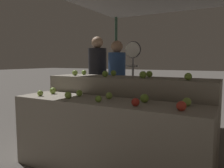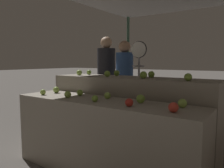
{
  "view_description": "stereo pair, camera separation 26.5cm",
  "coord_description": "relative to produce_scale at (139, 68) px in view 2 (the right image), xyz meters",
  "views": [
    {
      "loc": [
        1.22,
        -2.01,
        1.27
      ],
      "look_at": [
        -0.07,
        0.3,
        1.0
      ],
      "focal_mm": 35.0,
      "sensor_mm": 36.0,
      "label": 1
    },
    {
      "loc": [
        1.44,
        -1.86,
        1.27
      ],
      "look_at": [
        -0.07,
        0.3,
        1.0
      ],
      "focal_mm": 35.0,
      "sensor_mm": 36.0,
      "label": 2
    }
  ],
  "objects": [
    {
      "name": "apple_back_3",
      "position": [
        1.02,
        -0.82,
        -0.05
      ],
      "size": [
        0.08,
        0.08,
        0.08
      ],
      "primitive_type": "sphere",
      "color": "#84AD3D",
      "rests_on": "display_counter_back"
    },
    {
      "name": "display_counter_back",
      "position": [
        0.23,
        -0.7,
        -0.62
      ],
      "size": [
        2.23,
        0.55,
        1.07
      ],
      "primitive_type": "cube",
      "color": "gray",
      "rests_on": "ground_plane"
    },
    {
      "name": "produce_scale",
      "position": [
        0.0,
        0.0,
        0.0
      ],
      "size": [
        0.27,
        0.2,
        1.6
      ],
      "color": "#99999E",
      "rests_on": "ground_plane"
    },
    {
      "name": "apple_back_1",
      "position": [
        -0.04,
        -0.82,
        -0.05
      ],
      "size": [
        0.08,
        0.08,
        0.08
      ],
      "primitive_type": "sphere",
      "color": "#7AA338",
      "rests_on": "display_counter_back"
    },
    {
      "name": "apple_front_0",
      "position": [
        -0.61,
        -1.42,
        -0.27
      ],
      "size": [
        0.07,
        0.07,
        0.07
      ],
      "primitive_type": "sphere",
      "color": "#8EB247",
      "rests_on": "display_counter_front"
    },
    {
      "name": "apple_front_1",
      "position": [
        -0.19,
        -1.4,
        -0.27
      ],
      "size": [
        0.08,
        0.08,
        0.08
      ],
      "primitive_type": "sphere",
      "color": "#8EB247",
      "rests_on": "display_counter_front"
    },
    {
      "name": "apple_front_8",
      "position": [
        0.66,
        -1.2,
        -0.26
      ],
      "size": [
        0.09,
        0.09,
        0.09
      ],
      "primitive_type": "sphere",
      "color": "#7AA338",
      "rests_on": "display_counter_front"
    },
    {
      "name": "apple_front_2",
      "position": [
        0.24,
        -1.41,
        -0.27
      ],
      "size": [
        0.07,
        0.07,
        0.07
      ],
      "primitive_type": "sphere",
      "color": "#7AA338",
      "rests_on": "display_counter_front"
    },
    {
      "name": "apple_front_5",
      "position": [
        -0.61,
        -1.2,
        -0.27
      ],
      "size": [
        0.08,
        0.08,
        0.08
      ],
      "primitive_type": "sphere",
      "color": "#8EB247",
      "rests_on": "display_counter_front"
    },
    {
      "name": "apple_back_5",
      "position": [
        -0.04,
        -0.59,
        -0.05
      ],
      "size": [
        0.08,
        0.08,
        0.08
      ],
      "primitive_type": "sphere",
      "color": "#7AA338",
      "rests_on": "display_counter_back"
    },
    {
      "name": "person_vendor_at_scale",
      "position": [
        -0.43,
        0.26,
        -0.2
      ],
      "size": [
        0.34,
        0.34,
        1.65
      ],
      "rotation": [
        0.0,
        0.0,
        3.06
      ],
      "color": "#2D2D38",
      "rests_on": "ground_plane"
    },
    {
      "name": "apple_back_6",
      "position": [
        0.5,
        -0.59,
        -0.05
      ],
      "size": [
        0.08,
        0.08,
        0.08
      ],
      "primitive_type": "sphere",
      "color": "#7AA338",
      "rests_on": "display_counter_back"
    },
    {
      "name": "apple_back_4",
      "position": [
        -0.55,
        -0.59,
        -0.05
      ],
      "size": [
        0.07,
        0.07,
        0.07
      ],
      "primitive_type": "sphere",
      "color": "#7AA338",
      "rests_on": "display_counter_back"
    },
    {
      "name": "apple_back_0",
      "position": [
        -0.56,
        -0.8,
        -0.05
      ],
      "size": [
        0.08,
        0.08,
        0.08
      ],
      "primitive_type": "sphere",
      "color": "#8EB247",
      "rests_on": "display_counter_back"
    },
    {
      "name": "apple_back_2",
      "position": [
        0.49,
        -0.8,
        -0.05
      ],
      "size": [
        0.09,
        0.09,
        0.09
      ],
      "primitive_type": "sphere",
      "color": "#7AA338",
      "rests_on": "display_counter_back"
    },
    {
      "name": "display_counter_front",
      "position": [
        0.23,
        -1.3,
        -0.73
      ],
      "size": [
        2.23,
        0.55,
        0.85
      ],
      "primitive_type": "cube",
      "color": "gray",
      "rests_on": "ground_plane"
    },
    {
      "name": "apple_front_4",
      "position": [
        1.08,
        -1.41,
        -0.27
      ],
      "size": [
        0.09,
        0.09,
        0.09
      ],
      "primitive_type": "sphere",
      "color": "red",
      "rests_on": "display_counter_front"
    },
    {
      "name": "apple_front_6",
      "position": [
        -0.18,
        -1.2,
        -0.27
      ],
      "size": [
        0.08,
        0.08,
        0.08
      ],
      "primitive_type": "sphere",
      "color": "#84AD3D",
      "rests_on": "display_counter_front"
    },
    {
      "name": "apple_front_7",
      "position": [
        0.23,
        -1.19,
        -0.27
      ],
      "size": [
        0.08,
        0.08,
        0.08
      ],
      "primitive_type": "sphere",
      "color": "#8EB247",
      "rests_on": "display_counter_front"
    },
    {
      "name": "apple_front_3",
      "position": [
        0.65,
        -1.41,
        -0.27
      ],
      "size": [
        0.08,
        0.08,
        0.08
      ],
      "primitive_type": "sphere",
      "color": "#AD281E",
      "rests_on": "display_counter_front"
    },
    {
      "name": "apple_front_9",
      "position": [
        1.08,
        -1.18,
        -0.27
      ],
      "size": [
        0.08,
        0.08,
        0.08
      ],
      "primitive_type": "sphere",
      "color": "#8EB247",
      "rests_on": "display_counter_front"
    },
    {
      "name": "person_customer_left",
      "position": [
        -0.93,
        0.38,
        -0.14
      ],
      "size": [
        0.45,
        0.45,
        1.76
      ],
      "rotation": [
        0.0,
        0.0,
        2.85
      ],
      "color": "#2D2D38",
      "rests_on": "ground_plane"
    }
  ]
}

